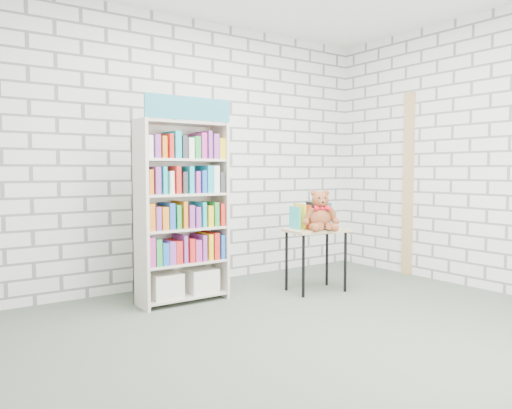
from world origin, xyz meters
TOP-DOWN VIEW (x-y plane):
  - ground at (0.00, 0.00)m, footprint 4.50×4.50m
  - room_shell at (0.00, 0.00)m, footprint 4.52×4.02m
  - bookshelf at (-0.48, 1.36)m, footprint 0.83×0.32m
  - display_table at (0.80, 0.95)m, footprint 0.64×0.48m
  - table_books at (0.81, 1.04)m, footprint 0.43×0.24m
  - teddy_bear at (0.77, 0.86)m, footprint 0.37×0.36m
  - door_trim at (2.23, 0.95)m, footprint 0.05×0.12m

SIDE VIEW (x-z plane):
  - ground at x=0.00m, z-range 0.00..0.00m
  - display_table at x=0.80m, z-range 0.23..0.86m
  - table_books at x=0.81m, z-range 0.63..0.87m
  - teddy_bear at x=0.77m, z-range 0.59..0.98m
  - bookshelf at x=-0.48m, z-range -0.08..1.78m
  - door_trim at x=2.23m, z-range 0.00..2.10m
  - room_shell at x=0.00m, z-range 0.38..3.19m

